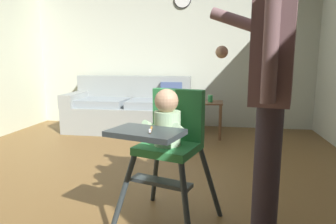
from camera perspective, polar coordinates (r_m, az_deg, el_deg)
The scene contains 7 objects.
ground at distance 2.74m, azimuth -8.76°, elevation -15.30°, with size 6.28×6.94×0.10m, color brown.
wall_far at distance 5.12m, azimuth 0.45°, elevation 11.96°, with size 5.48×0.06×2.59m, color beige.
couch at distance 4.80m, azimuth -7.30°, elevation 0.44°, with size 1.92×0.86×0.86m.
high_chair at distance 1.92m, azimuth 0.12°, elevation -4.04°, with size 0.75×0.83×0.94m.
adult_standing at distance 1.73m, azimuth 19.08°, elevation 3.49°, with size 0.50×0.58×1.65m.
side_table at distance 4.35m, azimuth 7.79°, elevation 0.11°, with size 0.40×0.40×0.52m.
sippy_cup at distance 4.32m, azimuth 8.13°, elevation 2.59°, with size 0.07×0.07×0.10m, color green.
Camera 1 is at (0.80, -2.35, 1.11)m, focal length 31.75 mm.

